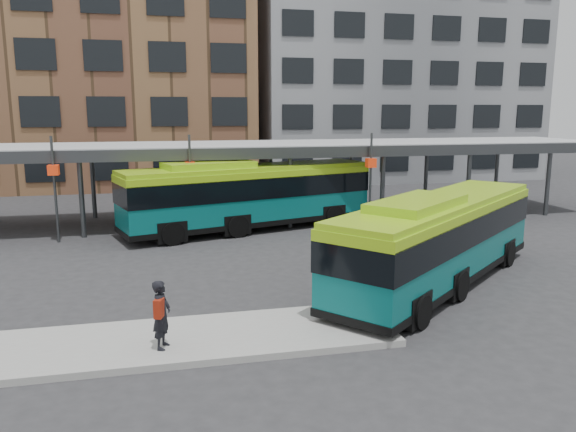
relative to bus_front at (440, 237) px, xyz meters
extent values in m
plane|color=#28282B|center=(-4.75, -0.03, -1.69)|extent=(120.00, 120.00, 0.00)
cube|color=gray|center=(-10.25, -3.03, -1.60)|extent=(14.00, 3.00, 0.18)
cube|color=#999B9E|center=(-4.75, 12.97, 2.31)|extent=(40.00, 6.00, 0.35)
cube|color=#383A3D|center=(-4.75, 9.97, 2.16)|extent=(40.00, 0.15, 0.55)
cylinder|color=#383A3D|center=(-12.75, 10.47, 0.21)|extent=(0.24, 0.24, 3.80)
cylinder|color=#383A3D|center=(-12.75, 15.47, 0.21)|extent=(0.24, 0.24, 3.80)
cylinder|color=#383A3D|center=(-7.75, 10.47, 0.21)|extent=(0.24, 0.24, 3.80)
cylinder|color=#383A3D|center=(-7.75, 15.47, 0.21)|extent=(0.24, 0.24, 3.80)
cylinder|color=#383A3D|center=(-2.75, 10.47, 0.21)|extent=(0.24, 0.24, 3.80)
cylinder|color=#383A3D|center=(-2.75, 15.47, 0.21)|extent=(0.24, 0.24, 3.80)
cylinder|color=#383A3D|center=(2.25, 10.47, 0.21)|extent=(0.24, 0.24, 3.80)
cylinder|color=#383A3D|center=(2.25, 15.47, 0.21)|extent=(0.24, 0.24, 3.80)
cylinder|color=#383A3D|center=(7.25, 10.47, 0.21)|extent=(0.24, 0.24, 3.80)
cylinder|color=#383A3D|center=(7.25, 15.47, 0.21)|extent=(0.24, 0.24, 3.80)
cylinder|color=#383A3D|center=(12.25, 10.47, 0.21)|extent=(0.24, 0.24, 3.80)
cylinder|color=#383A3D|center=(12.25, 15.47, 0.21)|extent=(0.24, 0.24, 3.80)
cylinder|color=#383A3D|center=(-13.75, 9.67, 0.71)|extent=(0.12, 0.12, 4.80)
cube|color=red|center=(-13.75, 9.67, 1.61)|extent=(0.45, 0.45, 0.45)
cylinder|color=#383A3D|center=(-7.75, 9.67, 0.71)|extent=(0.12, 0.12, 4.80)
cube|color=red|center=(-7.75, 9.67, 1.61)|extent=(0.45, 0.45, 0.45)
cylinder|color=#383A3D|center=(1.25, 9.67, 0.71)|extent=(0.12, 0.12, 4.80)
cube|color=red|center=(1.25, 9.67, 1.61)|extent=(0.45, 0.45, 0.45)
cube|color=brown|center=(-14.75, 31.97, 9.31)|extent=(26.00, 14.00, 22.00)
cube|color=slate|center=(11.25, 31.97, 8.31)|extent=(24.00, 14.00, 20.00)
cube|color=#085958|center=(0.04, 0.03, -0.13)|extent=(10.57, 9.31, 2.44)
cube|color=black|center=(0.04, 0.03, 0.36)|extent=(10.64, 9.39, 0.93)
cube|color=#8BBE13|center=(0.04, 0.03, 1.19)|extent=(10.51, 9.24, 0.19)
cube|color=#8BBE13|center=(-1.47, -1.21, 1.38)|extent=(4.12, 3.83, 0.34)
cube|color=black|center=(0.04, 0.03, -1.23)|extent=(10.65, 9.40, 0.23)
cylinder|color=black|center=(3.80, 1.59, -1.20)|extent=(0.94, 0.85, 0.97)
cylinder|color=black|center=(2.29, 3.42, -1.20)|extent=(0.94, 0.85, 0.97)
cylinder|color=black|center=(-0.11, -1.63, -1.20)|extent=(0.94, 0.85, 0.97)
cylinder|color=black|center=(-1.62, 0.20, -1.20)|extent=(0.94, 0.85, 0.97)
cylinder|color=black|center=(-2.36, -3.49, -1.20)|extent=(0.94, 0.85, 0.97)
cylinder|color=black|center=(-3.88, -1.66, -1.20)|extent=(0.94, 0.85, 0.97)
cube|color=#085958|center=(-4.84, 10.41, 0.00)|extent=(12.89, 6.19, 2.64)
cube|color=black|center=(-4.84, 10.41, 0.53)|extent=(12.96, 6.26, 1.00)
cube|color=#8BBE13|center=(-4.84, 10.41, 1.43)|extent=(12.86, 6.08, 0.21)
cube|color=#8BBE13|center=(-6.86, 9.80, 1.64)|extent=(4.59, 3.04, 0.37)
cube|color=black|center=(-4.84, 10.41, -1.19)|extent=(12.97, 6.26, 0.25)
cylinder|color=black|center=(-0.43, 10.39, -1.16)|extent=(1.10, 0.61, 1.06)
cylinder|color=black|center=(-1.17, 12.86, -1.16)|extent=(1.10, 0.61, 1.06)
cylinder|color=black|center=(-5.68, 8.81, -1.16)|extent=(1.10, 0.61, 1.06)
cylinder|color=black|center=(-6.42, 11.27, -1.16)|extent=(1.10, 0.61, 1.06)
cylinder|color=black|center=(-8.71, 7.89, -1.16)|extent=(1.10, 0.61, 1.06)
cylinder|color=black|center=(-9.46, 10.36, -1.16)|extent=(1.10, 0.61, 1.06)
imported|color=black|center=(-9.27, -3.59, -0.65)|extent=(0.59, 0.72, 1.71)
cube|color=maroon|center=(-9.33, -3.76, -0.42)|extent=(0.28, 0.36, 0.46)
imported|color=slate|center=(6.43, 12.04, -1.25)|extent=(1.71, 0.78, 0.87)
imported|color=slate|center=(7.05, 11.86, -1.23)|extent=(1.59, 0.90, 0.92)
imported|color=slate|center=(7.19, 12.22, -1.26)|extent=(1.72, 1.07, 0.85)
imported|color=slate|center=(7.84, 12.25, -1.18)|extent=(1.74, 0.89, 1.01)
imported|color=slate|center=(9.32, 12.29, -1.26)|extent=(1.64, 0.59, 0.86)
imported|color=slate|center=(9.78, 12.12, -1.15)|extent=(1.84, 0.91, 1.06)
imported|color=slate|center=(10.97, 12.29, -1.21)|extent=(1.86, 0.81, 0.95)
imported|color=slate|center=(10.50, 11.60, -1.17)|extent=(1.75, 0.66, 1.02)
camera|label=1|loc=(-9.20, -16.90, 4.25)|focal=35.00mm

